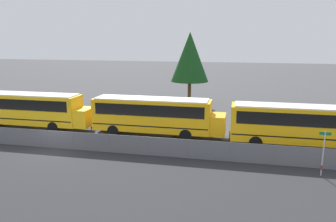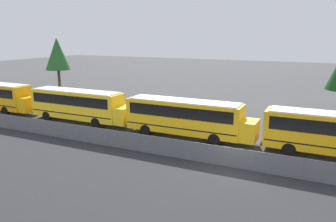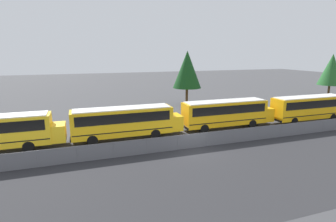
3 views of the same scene
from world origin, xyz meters
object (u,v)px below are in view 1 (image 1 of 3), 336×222
school_bus_3 (30,108)px  school_bus_4 (155,114)px  tree_2 (190,57)px  street_sign (323,152)px  school_bus_5 (302,123)px

school_bus_3 → school_bus_4: bearing=0.5°
school_bus_3 → tree_2: (13.24, 14.68, 4.20)m
tree_2 → street_sign: bearing=-60.8°
school_bus_5 → street_sign: school_bus_5 is taller
school_bus_3 → school_bus_5: bearing=-1.5°
school_bus_4 → tree_2: size_ratio=1.26×
school_bus_5 → tree_2: bearing=126.4°
school_bus_3 → tree_2: size_ratio=1.26×
school_bus_3 → school_bus_4: 12.34m
street_sign → tree_2: 24.36m
school_bus_4 → tree_2: 15.19m
street_sign → tree_2: bearing=119.2°
school_bus_4 → school_bus_5: size_ratio=1.00×
street_sign → tree_2: tree_2 is taller
school_bus_4 → street_sign: 14.07m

